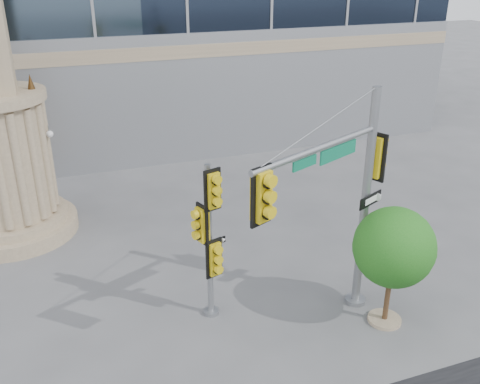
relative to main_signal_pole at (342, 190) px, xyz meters
name	(u,v)px	position (x,y,z in m)	size (l,w,h in m)	color
ground	(266,352)	(-2.22, -0.62, -3.86)	(120.00, 120.00, 0.00)	#545456
main_signal_pole	(342,190)	(0.00, 0.00, 0.00)	(4.52, 2.37, 6.23)	slate
secondary_signal_pole	(210,232)	(-3.04, 1.27, -1.25)	(0.83, 0.59, 4.43)	slate
street_tree	(395,250)	(1.34, -0.57, -1.65)	(2.15, 2.10, 3.35)	gray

